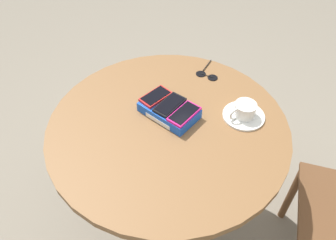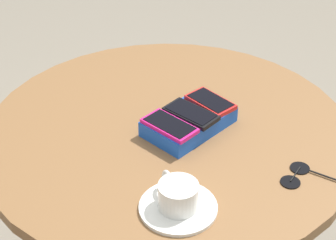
% 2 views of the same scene
% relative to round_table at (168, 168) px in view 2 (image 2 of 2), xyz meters
% --- Properties ---
extents(round_table, '(0.92, 0.92, 0.74)m').
position_rel_round_table_xyz_m(round_table, '(0.00, 0.00, 0.00)').
color(round_table, '#2D2D2D').
rests_on(round_table, ground_plane).
extents(phone_box, '(0.24, 0.17, 0.04)m').
position_rel_round_table_xyz_m(phone_box, '(-0.04, 0.04, 0.15)').
color(phone_box, blue).
rests_on(phone_box, round_table).
extents(phone_red, '(0.08, 0.13, 0.01)m').
position_rel_round_table_xyz_m(phone_red, '(-0.11, 0.03, 0.18)').
color(phone_red, red).
rests_on(phone_red, phone_box).
extents(phone_black, '(0.10, 0.14, 0.01)m').
position_rel_round_table_xyz_m(phone_black, '(-0.04, 0.04, 0.18)').
color(phone_black, black).
rests_on(phone_black, phone_box).
extents(phone_magenta, '(0.09, 0.14, 0.01)m').
position_rel_round_table_xyz_m(phone_magenta, '(0.03, 0.05, 0.18)').
color(phone_magenta, '#D11975').
rests_on(phone_magenta, phone_box).
extents(saucer, '(0.16, 0.16, 0.01)m').
position_rel_round_table_xyz_m(saucer, '(0.15, 0.25, 0.14)').
color(saucer, white).
rests_on(saucer, round_table).
extents(coffee_cup, '(0.08, 0.11, 0.06)m').
position_rel_round_table_xyz_m(coffee_cup, '(0.15, 0.25, 0.17)').
color(coffee_cup, white).
rests_on(coffee_cup, saucer).
extents(sunglasses, '(0.12, 0.13, 0.01)m').
position_rel_round_table_xyz_m(sunglasses, '(-0.13, 0.32, 0.13)').
color(sunglasses, black).
rests_on(sunglasses, round_table).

